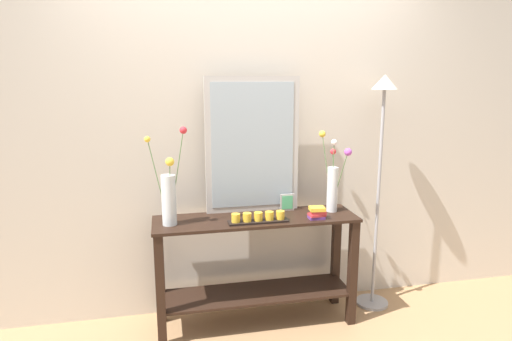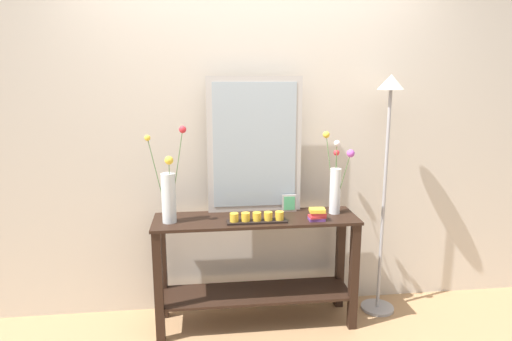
{
  "view_description": "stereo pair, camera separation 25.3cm",
  "coord_description": "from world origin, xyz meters",
  "views": [
    {
      "loc": [
        -0.59,
        -2.77,
        1.69
      ],
      "look_at": [
        0.0,
        0.0,
        1.09
      ],
      "focal_mm": 30.97,
      "sensor_mm": 36.0,
      "label": 1
    },
    {
      "loc": [
        -0.34,
        -2.81,
        1.69
      ],
      "look_at": [
        0.0,
        0.0,
        1.09
      ],
      "focal_mm": 30.97,
      "sensor_mm": 36.0,
      "label": 2
    }
  ],
  "objects": [
    {
      "name": "book_stack",
      "position": [
        0.39,
        -0.11,
        0.81
      ],
      "size": [
        0.11,
        0.09,
        0.08
      ],
      "color": "#663884",
      "rests_on": "console_table"
    },
    {
      "name": "tall_vase_left",
      "position": [
        -0.57,
        -0.03,
        0.97
      ],
      "size": [
        0.26,
        0.12,
        0.63
      ],
      "color": "silver",
      "rests_on": "console_table"
    },
    {
      "name": "candle_tray",
      "position": [
        -0.01,
        -0.1,
        0.8
      ],
      "size": [
        0.39,
        0.09,
        0.07
      ],
      "color": "black",
      "rests_on": "console_table"
    },
    {
      "name": "ground_plane",
      "position": [
        0.0,
        0.0,
        -0.01
      ],
      "size": [
        7.0,
        6.0,
        0.02
      ],
      "primitive_type": "cube",
      "color": "#A87F56"
    },
    {
      "name": "mirror_leaning",
      "position": [
        0.01,
        0.16,
        1.24
      ],
      "size": [
        0.65,
        0.03,
        0.93
      ],
      "color": "#B7B2AD",
      "rests_on": "console_table"
    },
    {
      "name": "console_table",
      "position": [
        0.0,
        0.0,
        0.48
      ],
      "size": [
        1.37,
        0.38,
        0.77
      ],
      "color": "black",
      "rests_on": "ground"
    },
    {
      "name": "picture_frame_small",
      "position": [
        0.25,
        0.11,
        0.83
      ],
      "size": [
        0.1,
        0.01,
        0.12
      ],
      "color": "#B7B2AD",
      "rests_on": "console_table"
    },
    {
      "name": "vase_right",
      "position": [
        0.55,
        0.04,
        0.98
      ],
      "size": [
        0.16,
        0.24,
        0.56
      ],
      "color": "silver",
      "rests_on": "console_table"
    },
    {
      "name": "wall_back",
      "position": [
        0.0,
        0.31,
        1.35
      ],
      "size": [
        6.4,
        0.08,
        2.7
      ],
      "primitive_type": "cube",
      "color": "beige",
      "rests_on": "ground"
    },
    {
      "name": "floor_lamp",
      "position": [
        0.92,
        0.07,
        1.16
      ],
      "size": [
        0.24,
        0.24,
        1.71
      ],
      "color": "#9E9EA3",
      "rests_on": "ground"
    }
  ]
}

